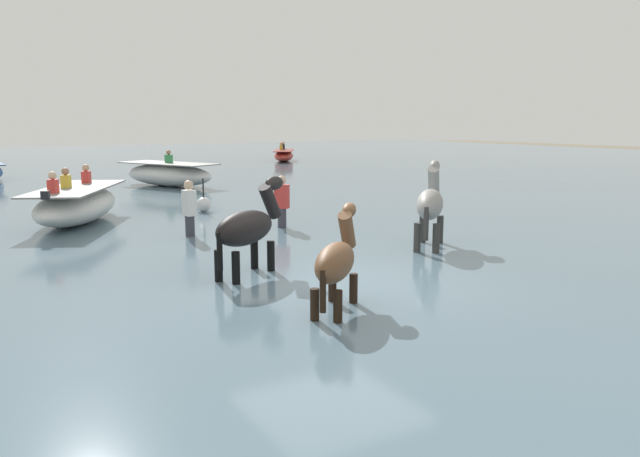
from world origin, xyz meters
The scene contains 11 objects.
ground_plane centered at (0.00, 0.00, 0.00)m, with size 120.00×120.00×0.00m, color #756B56.
water_surface centered at (0.00, 10.00, 0.22)m, with size 90.00×90.00×0.43m, color slate.
horse_lead_grey centered at (3.10, 1.32, 1.23)m, with size 1.59×1.57×2.08m.
horse_trailing_bay centered at (-0.67, -1.24, 1.04)m, with size 1.37×1.31×1.76m.
horse_flank_black centered at (-0.89, 1.05, 1.16)m, with size 1.70×1.19×1.96m.
boat_far_inshore centered at (2.17, 15.08, 0.87)m, with size 3.16×4.43×1.35m.
boat_far_offshore centered at (12.56, 25.70, 0.77)m, with size 2.81×3.73×1.14m.
boat_distant_east centered at (-2.32, 7.91, 0.86)m, with size 3.17×4.28×1.33m.
person_spectator_far centered at (-0.57, 4.78, 0.87)m, with size 0.23×0.34×1.63m.
person_onlooker_left centered at (1.63, 4.77, 0.87)m, with size 0.37×0.37×1.63m.
channel_buoy centered at (0.94, 8.05, 0.64)m, with size 0.40×0.40×0.91m.
Camera 1 is at (-4.87, -7.87, 2.88)m, focal length 34.89 mm.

